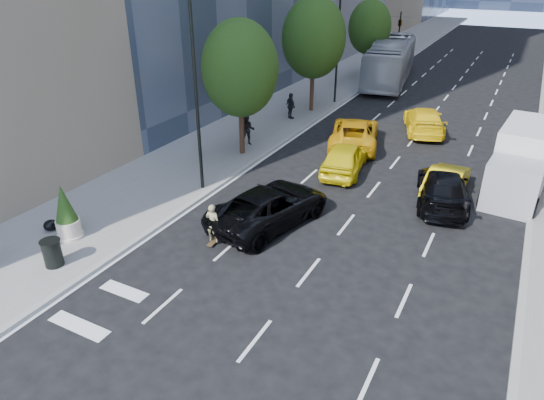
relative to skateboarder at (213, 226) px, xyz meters
The scene contains 22 objects.
ground 3.30m from the skateboarder, ahead, with size 160.00×160.00×0.00m, color black.
sidewalk_left 30.50m from the skateboarder, 100.97° to the left, with size 6.00×120.00×0.15m, color slate.
lamp_near 7.08m from the skateboarder, 128.47° to the left, with size 2.13×0.22×10.00m.
lamp_far 22.71m from the skateboarder, 98.10° to the left, with size 2.13×0.22×10.00m.
tree_near 10.63m from the skateboarder, 114.13° to the left, with size 4.20×4.20×7.46m.
tree_mid 19.86m from the skateboarder, 101.93° to the left, with size 4.50×4.50×7.99m.
tree_far 32.40m from the skateboarder, 97.14° to the left, with size 3.90×3.90×6.92m.
traffic_signal 40.20m from the skateboarder, 94.58° to the left, with size 2.48×0.53×5.20m.
skateboarder is the anchor object (origin of this frame).
black_sedan_lincoln 2.80m from the skateboarder, 64.63° to the left, with size 2.72×5.90×1.64m, color black.
black_sedan_mercedes 10.85m from the skateboarder, 46.98° to the left, with size 2.22×5.46×1.58m, color black.
taxi_a 9.59m from the skateboarder, 77.42° to the left, with size 1.94×4.82×1.64m, color #DCC50B.
taxi_b 11.60m from the skateboarder, 50.35° to the left, with size 1.54×4.41×1.45m, color yellow.
taxi_c 13.57m from the skateboarder, 84.93° to the left, with size 2.73×5.93×1.65m, color #D1940B.
taxi_d 18.61m from the skateboarder, 76.32° to the left, with size 2.27×5.58×1.62m, color yellow.
city_bus 31.37m from the skateboarder, 92.93° to the left, with size 3.19×13.62×3.79m, color #B5B7BC.
box_truck 15.34m from the skateboarder, 47.11° to the left, with size 2.93×6.71×3.12m.
pedestrian_a 11.18m from the skateboarder, 113.36° to the left, with size 0.90×0.70×1.86m, color black.
pedestrian_b 16.91m from the skateboarder, 105.25° to the left, with size 1.06×0.44×1.81m, color black.
trash_can 5.96m from the skateboarder, 135.08° to the right, with size 0.67×0.67×1.00m, color black.
planter_shrub 5.90m from the skateboarder, 155.10° to the right, with size 0.95×0.95×2.29m.
garbage_bags 6.60m from the skateboarder, 160.09° to the right, with size 1.04×1.00×0.51m.
Camera 1 is at (6.63, -13.62, 10.31)m, focal length 32.00 mm.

